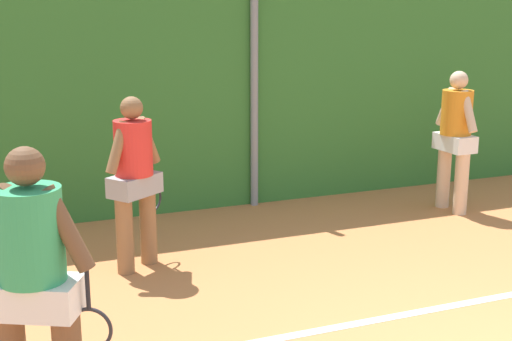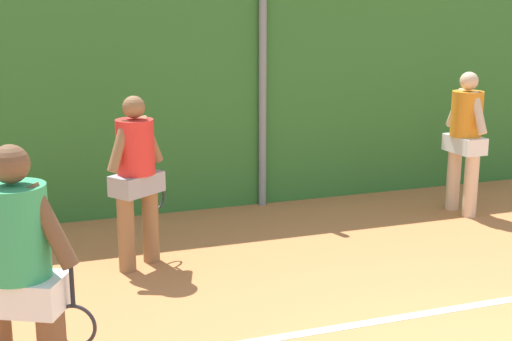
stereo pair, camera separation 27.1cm
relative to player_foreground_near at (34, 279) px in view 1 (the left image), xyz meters
The scene contains 7 objects.
ground_plane 3.29m from the player_foreground_near, 10.72° to the left, with size 25.77×25.77×0.00m, color #C67542.
hedge_fence_backdrop 5.39m from the player_foreground_near, 55.12° to the left, with size 16.75×0.25×2.94m, color #33702D.
fence_post_center 5.26m from the player_foreground_near, 54.02° to the left, with size 0.10×0.10×3.17m, color gray.
court_baseline_paint 3.29m from the player_foreground_near, 11.16° to the left, with size 12.24×0.10×0.01m, color white.
player_foreground_near is the anchor object (origin of this frame).
player_midcourt 2.80m from the player_foreground_near, 65.87° to the left, with size 0.65×0.57×1.74m.
player_backcourt_far 6.16m from the player_foreground_near, 29.87° to the left, with size 0.38×0.75×1.79m.
Camera 1 is at (-3.29, -3.11, 2.62)m, focal length 49.33 mm.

